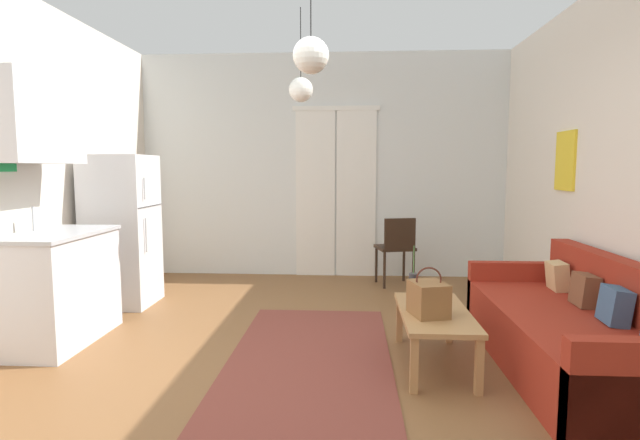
% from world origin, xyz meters
% --- Properties ---
extents(ground_plane, '(5.33, 7.40, 0.10)m').
position_xyz_m(ground_plane, '(0.00, 0.00, -0.05)').
color(ground_plane, brown).
extents(wall_back, '(4.93, 0.13, 2.90)m').
position_xyz_m(wall_back, '(0.01, 3.45, 1.44)').
color(wall_back, silver).
rests_on(wall_back, ground_plane).
extents(area_rug, '(1.20, 2.82, 0.01)m').
position_xyz_m(area_rug, '(0.08, 0.29, 0.01)').
color(area_rug, brown).
rests_on(area_rug, ground_plane).
extents(couch, '(0.87, 2.12, 0.79)m').
position_xyz_m(couch, '(1.96, 0.35, 0.26)').
color(couch, maroon).
rests_on(couch, ground_plane).
extents(coffee_table, '(0.48, 1.03, 0.40)m').
position_xyz_m(coffee_table, '(0.98, 0.42, 0.35)').
color(coffee_table, '#B27F4C').
rests_on(coffee_table, ground_plane).
extents(bamboo_vase, '(0.07, 0.07, 0.42)m').
position_xyz_m(bamboo_vase, '(0.87, 0.75, 0.50)').
color(bamboo_vase, '#2D2D33').
rests_on(bamboo_vase, coffee_table).
extents(handbag, '(0.28, 0.32, 0.34)m').
position_xyz_m(handbag, '(0.92, 0.31, 0.52)').
color(handbag, brown).
rests_on(handbag, coffee_table).
extents(refrigerator, '(0.64, 0.62, 1.55)m').
position_xyz_m(refrigerator, '(-1.99, 1.86, 0.78)').
color(refrigerator, white).
rests_on(refrigerator, ground_plane).
extents(kitchen_counter, '(0.58, 1.05, 2.14)m').
position_xyz_m(kitchen_counter, '(-2.03, 0.72, 0.83)').
color(kitchen_counter, silver).
rests_on(kitchen_counter, ground_plane).
extents(accent_chair, '(0.50, 0.49, 0.83)m').
position_xyz_m(accent_chair, '(0.93, 2.84, 0.49)').
color(accent_chair, black).
rests_on(accent_chair, ground_plane).
extents(pendant_lamp_near, '(0.22, 0.22, 0.91)m').
position_xyz_m(pendant_lamp_near, '(0.13, -0.01, 2.10)').
color(pendant_lamp_near, black).
extents(pendant_lamp_far, '(0.23, 0.23, 0.86)m').
position_xyz_m(pendant_lamp_far, '(-0.10, 1.62, 2.15)').
color(pendant_lamp_far, black).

